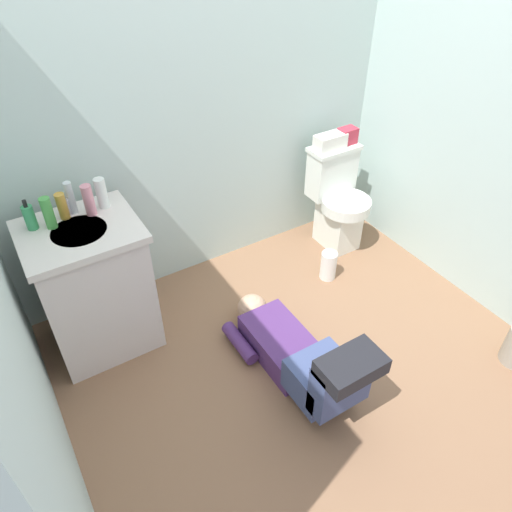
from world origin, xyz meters
TOP-DOWN VIEW (x-y plane):
  - ground_plane at (0.00, 0.00)m, footprint 3.08×3.06m
  - wall_back at (0.00, 1.07)m, footprint 2.74×0.08m
  - wall_right at (1.33, 0.00)m, footprint 0.08×2.06m
  - toilet at (0.89, 0.75)m, footprint 0.36×0.46m
  - vanity_cabinet at (-0.90, 0.68)m, footprint 0.60×0.52m
  - faucet at (-0.90, 0.83)m, footprint 0.02×0.02m
  - person_plumber at (-0.08, -0.16)m, footprint 0.38×1.06m
  - tissue_box at (0.84, 0.84)m, footprint 0.22×0.11m
  - toiletry_bag at (0.99, 0.84)m, footprint 0.12×0.09m
  - soap_dispenser at (-1.09, 0.81)m, footprint 0.06×0.06m
  - bottle_green at (-1.01, 0.76)m, footprint 0.05×0.05m
  - bottle_amber at (-0.93, 0.82)m, footprint 0.05×0.05m
  - bottle_clear at (-0.88, 0.84)m, footprint 0.04×0.04m
  - bottle_pink at (-0.80, 0.78)m, footprint 0.06×0.06m
  - bottle_white at (-0.72, 0.81)m, footprint 0.06×0.06m
  - paper_towel_roll at (0.59, 0.43)m, footprint 0.11×0.11m

SIDE VIEW (x-z plane):
  - ground_plane at x=0.00m, z-range -0.04..0.00m
  - paper_towel_roll at x=0.59m, z-range 0.00..0.21m
  - person_plumber at x=-0.08m, z-range -0.08..0.44m
  - toilet at x=0.89m, z-range -0.01..0.74m
  - vanity_cabinet at x=-0.90m, z-range 0.01..0.83m
  - tissue_box at x=0.84m, z-range 0.75..0.85m
  - toiletry_bag at x=0.99m, z-range 0.75..0.86m
  - faucet at x=-0.90m, z-range 0.82..0.92m
  - soap_dispenser at x=-1.09m, z-range 0.80..0.97m
  - bottle_amber at x=-0.93m, z-range 0.82..0.96m
  - bottle_white at x=-0.72m, z-range 0.82..0.99m
  - bottle_pink at x=-0.80m, z-range 0.82..0.99m
  - bottle_green at x=-1.01m, z-range 0.82..0.99m
  - bottle_clear at x=-0.88m, z-range 0.82..1.00m
  - wall_back at x=0.00m, z-range 0.00..2.40m
  - wall_right at x=1.33m, z-range 0.00..2.40m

